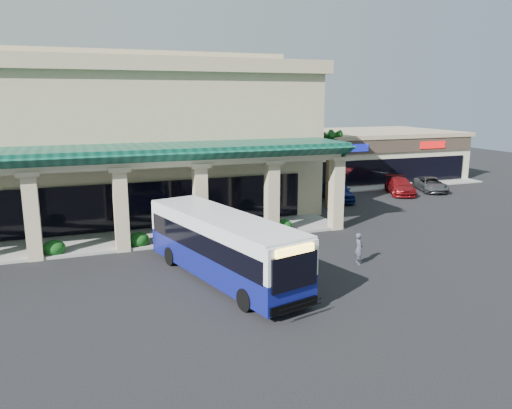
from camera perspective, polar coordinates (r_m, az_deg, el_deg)
name	(u,v)px	position (r m, az deg, el deg)	size (l,w,h in m)	color
ground	(283,263)	(26.02, 3.09, -6.75)	(110.00, 110.00, 0.00)	black
main_building	(96,136)	(38.67, -17.80, 7.50)	(30.80, 14.80, 11.35)	tan
arcade	(109,196)	(29.91, -16.48, 0.91)	(30.00, 6.20, 5.70)	#0A3E30
strip_mall	(347,154)	(54.60, 10.40, 5.67)	(22.50, 12.50, 4.90)	beige
palm_0	(328,166)	(38.60, 8.19, 4.40)	(2.40, 2.40, 6.60)	#0F3A10
palm_1	(321,165)	(41.74, 7.41, 4.45)	(2.40, 2.40, 5.80)	#0F3A10
broadleaf_tree	(275,165)	(45.44, 2.20, 4.53)	(2.60, 2.60, 4.81)	#0E4010
transit_bus	(223,248)	(23.44, -3.82, -4.93)	(2.57, 11.05, 3.09)	navy
pedestrian	(359,249)	(26.19, 11.65, -4.97)	(0.60, 0.39, 1.65)	#3F4352
car_silver	(337,191)	(41.91, 9.20, 1.56)	(1.97, 4.89, 1.67)	#0B174F
car_red	(400,186)	(46.09, 16.12, 2.05)	(2.01, 4.95, 1.44)	maroon
car_gray	(431,184)	(48.30, 19.34, 2.19)	(2.14, 4.64, 1.29)	#44474B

